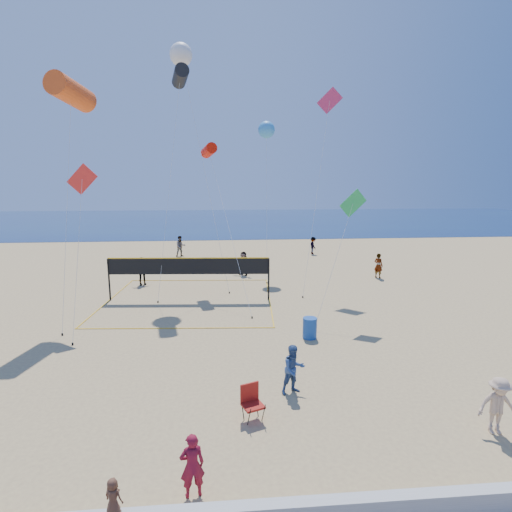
{
  "coord_description": "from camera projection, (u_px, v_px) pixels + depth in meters",
  "views": [
    {
      "loc": [
        0.41,
        -9.82,
        6.9
      ],
      "look_at": [
        1.42,
        2.0,
        4.67
      ],
      "focal_mm": 28.0,
      "sensor_mm": 36.0,
      "label": 1
    }
  ],
  "objects": [
    {
      "name": "ground",
      "position": [
        210.0,
        439.0,
        10.86
      ],
      "size": [
        120.0,
        120.0,
        0.0
      ],
      "primitive_type": "plane",
      "color": "tan",
      "rests_on": "ground"
    },
    {
      "name": "ocean",
      "position": [
        220.0,
        220.0,
        71.56
      ],
      "size": [
        140.0,
        50.0,
        0.03
      ],
      "primitive_type": "cube",
      "color": "navy",
      "rests_on": "ground"
    },
    {
      "name": "woman",
      "position": [
        192.0,
        465.0,
        8.76
      ],
      "size": [
        0.62,
        0.48,
        1.51
      ],
      "primitive_type": "imported",
      "rotation": [
        0.0,
        0.0,
        3.38
      ],
      "color": "maroon",
      "rests_on": "ground"
    },
    {
      "name": "toddler",
      "position": [
        113.0,
        497.0,
        7.6
      ],
      "size": [
        0.43,
        0.36,
        0.76
      ],
      "primitive_type": "imported",
      "rotation": [
        0.0,
        0.0,
        2.75
      ],
      "color": "brown",
      "rests_on": "seawall"
    },
    {
      "name": "bystander_a",
      "position": [
        294.0,
        369.0,
        13.08
      ],
      "size": [
        0.96,
        0.84,
        1.65
      ],
      "primitive_type": "imported",
      "rotation": [
        0.0,
        0.0,
        0.31
      ],
      "color": "#345083",
      "rests_on": "ground"
    },
    {
      "name": "bystander_b",
      "position": [
        498.0,
        406.0,
        10.96
      ],
      "size": [
        1.14,
        0.75,
        1.64
      ],
      "primitive_type": "imported",
      "rotation": [
        0.0,
        0.0,
        -0.14
      ],
      "color": "tan",
      "rests_on": "ground"
    },
    {
      "name": "far_person_0",
      "position": [
        142.0,
        271.0,
        26.77
      ],
      "size": [
        1.21,
        0.82,
        1.9
      ],
      "primitive_type": "imported",
      "rotation": [
        0.0,
        0.0,
        0.36
      ],
      "color": "gray",
      "rests_on": "ground"
    },
    {
      "name": "far_person_1",
      "position": [
        243.0,
        263.0,
        29.6
      ],
      "size": [
        1.61,
        1.43,
        1.77
      ],
      "primitive_type": "imported",
      "rotation": [
        0.0,
        0.0,
        -0.67
      ],
      "color": "gray",
      "rests_on": "ground"
    },
    {
      "name": "far_person_2",
      "position": [
        378.0,
        266.0,
        28.74
      ],
      "size": [
        0.74,
        0.78,
        1.8
      ],
      "primitive_type": "imported",
      "rotation": [
        0.0,
        0.0,
        2.24
      ],
      "color": "gray",
      "rests_on": "ground"
    },
    {
      "name": "far_person_3",
      "position": [
        181.0,
        246.0,
        36.93
      ],
      "size": [
        1.11,
        0.98,
        1.91
      ],
      "primitive_type": "imported",
      "rotation": [
        0.0,
        0.0,
        0.33
      ],
      "color": "gray",
      "rests_on": "ground"
    },
    {
      "name": "far_person_4",
      "position": [
        313.0,
        246.0,
        38.16
      ],
      "size": [
        0.72,
        1.12,
        1.64
      ],
      "primitive_type": "imported",
      "rotation": [
        0.0,
        0.0,
        1.68
      ],
      "color": "gray",
      "rests_on": "ground"
    },
    {
      "name": "camp_chair",
      "position": [
        251.0,
        400.0,
        11.65
      ],
      "size": [
        0.73,
        0.84,
        1.19
      ],
      "rotation": [
        0.0,
        0.0,
        0.37
      ],
      "color": "#9E1912",
      "rests_on": "ground"
    },
    {
      "name": "trash_barrel",
      "position": [
        310.0,
        328.0,
        17.75
      ],
      "size": [
        0.78,
        0.78,
        0.93
      ],
      "primitive_type": "cylinder",
      "rotation": [
        0.0,
        0.0,
        0.31
      ],
      "color": "#174497",
      "rests_on": "ground"
    },
    {
      "name": "volleyball_net",
      "position": [
        189.0,
        271.0,
        23.21
      ],
      "size": [
        10.14,
        10.0,
        2.54
      ],
      "rotation": [
        0.0,
        0.0,
        -0.07
      ],
      "color": "black",
      "rests_on": "ground"
    },
    {
      "name": "kite_0",
      "position": [
        71.0,
        93.0,
        19.87
      ],
      "size": [
        1.79,
        5.49,
        12.02
      ],
      "rotation": [
        0.0,
        0.0,
        -0.23
      ],
      "color": "#DE4D18",
      "rests_on": "ground"
    },
    {
      "name": "kite_1",
      "position": [
        180.0,
        77.0,
        23.78
      ],
      "size": [
        2.08,
        4.26,
        13.6
      ],
      "rotation": [
        0.0,
        0.0,
        0.21
      ],
      "color": "black",
      "rests_on": "ground"
    },
    {
      "name": "kite_2",
      "position": [
        209.0,
        151.0,
        25.73
      ],
      "size": [
        2.84,
        8.3,
        9.3
      ],
      "rotation": [
        0.0,
        0.0,
        0.27
      ],
      "color": "red",
      "rests_on": "ground"
    },
    {
      "name": "kite_3",
      "position": [
        82.0,
        187.0,
        19.18
      ],
      "size": [
        1.53,
        3.82,
        7.74
      ],
      "rotation": [
        0.0,
        0.0,
        0.11
      ],
      "color": "red",
      "rests_on": "ground"
    },
    {
      "name": "kite_4",
      "position": [
        351.0,
        210.0,
        19.78
      ],
      "size": [
        3.12,
        2.43,
        6.54
      ],
      "rotation": [
        0.0,
        0.0,
        0.32
      ],
      "color": "green",
      "rests_on": "ground"
    },
    {
      "name": "kite_5",
      "position": [
        328.0,
        112.0,
        25.69
      ],
      "size": [
        3.18,
        4.19,
        12.86
      ],
      "rotation": [
        0.0,
        0.0,
        -0.02
      ],
      "color": "#BB2B5B",
      "rests_on": "ground"
    },
    {
      "name": "kite_6",
      "position": [
        181.0,
        55.0,
        25.31
      ],
      "size": [
        3.72,
        4.36,
        15.51
      ],
      "rotation": [
        0.0,
        0.0,
        -0.22
      ],
      "color": "white",
      "rests_on": "ground"
    },
    {
      "name": "kite_7",
      "position": [
        266.0,
        130.0,
        29.68
      ],
      "size": [
        1.55,
        5.25,
        11.28
      ],
      "rotation": [
        0.0,
        0.0,
        -0.28
      ],
      "color": "#3893E1",
      "rests_on": "ground"
    }
  ]
}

